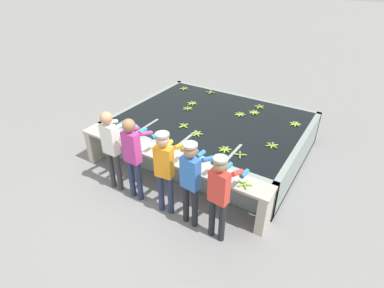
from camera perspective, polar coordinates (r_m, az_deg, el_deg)
The scene contains 25 objects.
ground_plane at distance 6.26m, azimuth -5.85°, elevation -9.42°, with size 80.00×80.00×0.00m, color gray.
wash_tank at distance 7.49m, azimuth 3.90°, elevation 2.10°, with size 4.36×3.40×0.84m.
work_ledge at distance 6.03m, azimuth -4.86°, elevation -3.94°, with size 4.36×0.45×0.84m.
worker_0 at distance 5.99m, azimuth -15.03°, elevation 0.04°, with size 0.41×0.72×1.75m.
worker_1 at distance 5.64m, azimuth -11.13°, elevation -1.50°, with size 0.41×0.72×1.76m.
worker_2 at distance 5.26m, azimuth -5.16°, elevation -4.11°, with size 0.47×0.74×1.69m.
worker_3 at distance 4.99m, azimuth -0.09°, elevation -6.28°, with size 0.45×0.74×1.69m.
worker_4 at distance 4.77m, azimuth 5.32°, elevation -8.90°, with size 0.45×0.73×1.65m.
banana_bunch_floating_0 at distance 7.35m, azimuth 19.04°, elevation 3.63°, with size 0.27×0.28×0.08m.
banana_bunch_floating_1 at distance 8.75m, azimuth 3.49°, elevation 9.81°, with size 0.28×0.28×0.08m.
banana_bunch_floating_2 at distance 9.00m, azimuth -1.55°, elevation 10.50°, with size 0.27×0.28×0.08m.
banana_bunch_floating_3 at distance 5.92m, azimuth 9.11°, elevation -1.99°, with size 0.27×0.27×0.08m.
banana_bunch_floating_4 at distance 6.35m, azimuth 15.01°, elevation -0.23°, with size 0.27×0.28×0.08m.
banana_bunch_floating_5 at distance 6.88m, azimuth -1.61°, elevation 3.50°, with size 0.28×0.28×0.08m.
banana_bunch_floating_6 at distance 7.66m, azimuth 11.71°, elevation 5.91°, with size 0.28×0.28×0.08m.
banana_bunch_floating_7 at distance 8.01m, azimuth 12.71°, elevation 6.95°, with size 0.28×0.27×0.08m.
banana_bunch_floating_8 at distance 7.50m, azimuth 9.11°, elevation 5.62°, with size 0.28×0.28×0.08m.
banana_bunch_floating_9 at distance 8.01m, azimuth -0.00°, elevation 7.76°, with size 0.28×0.28×0.08m.
banana_bunch_floating_10 at distance 6.55m, azimuth 0.93°, elevation 1.99°, with size 0.27×0.28×0.08m.
banana_bunch_floating_11 at distance 6.04m, azimuth 6.26°, elevation -1.02°, with size 0.28×0.28×0.08m.
banana_bunch_floating_12 at distance 7.72m, azimuth -0.85°, elevation 6.79°, with size 0.28×0.27×0.08m.
banana_bunch_ledge_0 at distance 6.53m, azimuth -13.63°, elevation 0.94°, with size 0.28×0.28×0.08m.
banana_bunch_ledge_1 at distance 5.18m, azimuth 9.93°, elevation -7.52°, with size 0.28×0.26×0.08m.
banana_bunch_ledge_2 at distance 6.73m, azimuth -15.79°, elevation 1.61°, with size 0.26×0.28×0.08m.
knife_0 at distance 5.35m, azimuth 5.34°, elevation -5.85°, with size 0.35×0.06×0.02m.
Camera 1 is at (3.03, -3.64, 4.09)m, focal length 28.00 mm.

